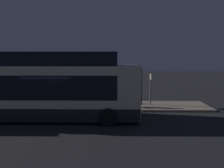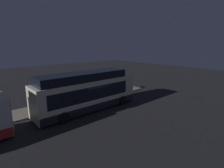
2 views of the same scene
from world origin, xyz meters
name	(u,v)px [view 1 (image 1 of 2)]	position (x,y,z in m)	size (l,w,h in m)	color
ground	(53,119)	(0.00, 0.00, 0.00)	(80.00, 80.00, 0.00)	#232326
platform	(65,106)	(0.00, 3.03, 0.07)	(20.00, 2.87, 0.14)	gray
bus_lead	(44,89)	(-0.51, 0.10, 1.71)	(10.67, 2.86, 3.77)	beige
passenger_boarding	(116,92)	(3.54, 2.69, 1.13)	(0.48, 0.64, 1.84)	gray
passenger_waiting	(98,91)	(2.23, 3.97, 0.97)	(0.57, 0.69, 1.58)	gray
passenger_with_bags	(78,91)	(0.83, 3.51, 1.08)	(0.64, 0.52, 1.75)	#2D2D33
suitcase	(70,100)	(0.33, 3.22, 0.47)	(0.37, 0.24, 0.91)	beige
sign_post	(150,85)	(5.99, 3.18, 1.52)	(0.10, 0.64, 2.22)	#4C4C51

